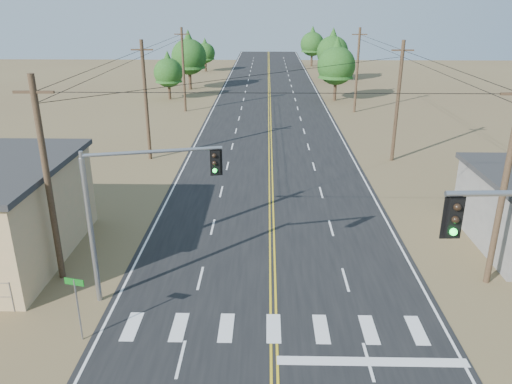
{
  "coord_description": "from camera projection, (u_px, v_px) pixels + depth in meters",
  "views": [
    {
      "loc": [
        -0.36,
        -9.53,
        12.91
      ],
      "look_at": [
        -0.89,
        14.93,
        3.5
      ],
      "focal_mm": 35.0,
      "sensor_mm": 36.0,
      "label": 1
    }
  ],
  "objects": [
    {
      "name": "road",
      "position": [
        271.0,
        166.0,
        41.51
      ],
      "size": [
        15.0,
        200.0,
        0.02
      ],
      "primitive_type": "cube",
      "color": "black",
      "rests_on": "ground"
    },
    {
      "name": "tree_right_far",
      "position": [
        312.0,
        42.0,
        103.31
      ],
      "size": [
        4.89,
        4.89,
        8.14
      ],
      "color": "#3F2D1E",
      "rests_on": "ground"
    },
    {
      "name": "utility_pole_right_mid",
      "position": [
        398.0,
        101.0,
        41.33
      ],
      "size": [
        1.8,
        0.3,
        10.0
      ],
      "color": "#4C3826",
      "rests_on": "ground"
    },
    {
      "name": "utility_pole_right_far",
      "position": [
        357.0,
        70.0,
        59.99
      ],
      "size": [
        1.8,
        0.3,
        10.0
      ],
      "color": "#4C3826",
      "rests_on": "ground"
    },
    {
      "name": "utility_pole_left_mid",
      "position": [
        146.0,
        100.0,
        41.76
      ],
      "size": [
        1.8,
        0.3,
        10.0
      ],
      "color": "#4C3826",
      "rests_on": "ground"
    },
    {
      "name": "tree_right_mid",
      "position": [
        333.0,
        49.0,
        83.53
      ],
      "size": [
        5.28,
        5.28,
        8.8
      ],
      "color": "#3F2D1E",
      "rests_on": "ground"
    },
    {
      "name": "signal_mast_left",
      "position": [
        128.0,
        200.0,
        21.61
      ],
      "size": [
        5.84,
        1.59,
        7.13
      ],
      "rotation": [
        0.0,
        0.0,
        0.23
      ],
      "color": "gray",
      "rests_on": "ground"
    },
    {
      "name": "utility_pole_left_near",
      "position": [
        48.0,
        181.0,
        23.09
      ],
      "size": [
        1.8,
        0.3,
        10.0
      ],
      "color": "#4C3826",
      "rests_on": "ground"
    },
    {
      "name": "tree_left_far",
      "position": [
        205.0,
        51.0,
        95.72
      ],
      "size": [
        3.8,
        3.8,
        6.34
      ],
      "color": "#3F2D1E",
      "rests_on": "ground"
    },
    {
      "name": "tree_right_near",
      "position": [
        337.0,
        62.0,
        67.11
      ],
      "size": [
        5.12,
        5.12,
        8.53
      ],
      "color": "#3F2D1E",
      "rests_on": "ground"
    },
    {
      "name": "tree_left_near",
      "position": [
        168.0,
        70.0,
        68.39
      ],
      "size": [
        3.97,
        3.97,
        6.62
      ],
      "color": "#3F2D1E",
      "rests_on": "ground"
    },
    {
      "name": "street_sign",
      "position": [
        77.0,
        299.0,
        19.65
      ],
      "size": [
        0.83,
        0.23,
        2.83
      ],
      "rotation": [
        0.0,
        0.0,
        -0.24
      ],
      "color": "gray",
      "rests_on": "ground"
    },
    {
      "name": "tree_left_mid",
      "position": [
        189.0,
        53.0,
        75.75
      ],
      "size": [
        5.35,
        5.35,
        8.92
      ],
      "color": "#3F2D1E",
      "rests_on": "ground"
    },
    {
      "name": "utility_pole_right_near",
      "position": [
        505.0,
        184.0,
        22.67
      ],
      "size": [
        1.8,
        0.3,
        10.0
      ],
      "color": "#4C3826",
      "rests_on": "ground"
    },
    {
      "name": "utility_pole_left_far",
      "position": [
        183.0,
        69.0,
        60.42
      ],
      "size": [
        1.8,
        0.3,
        10.0
      ],
      "color": "#4C3826",
      "rests_on": "ground"
    }
  ]
}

